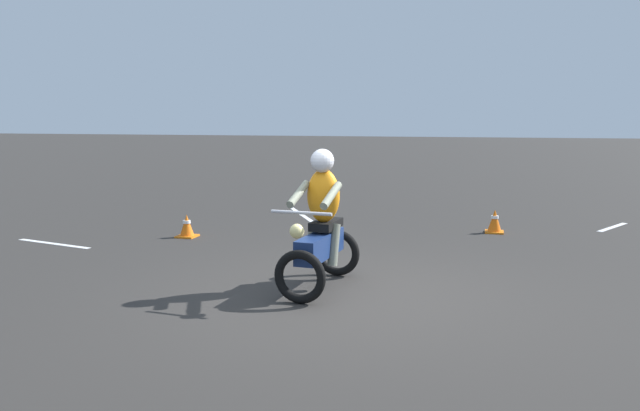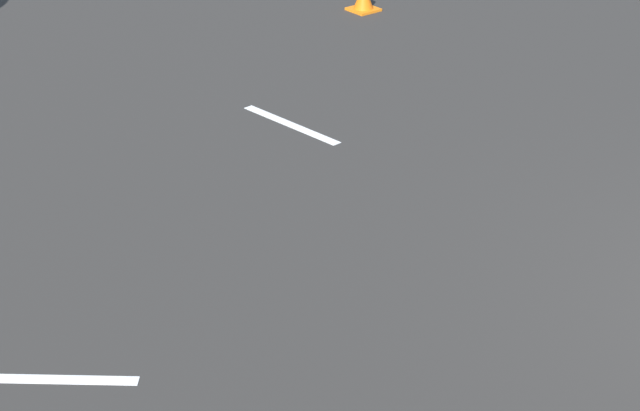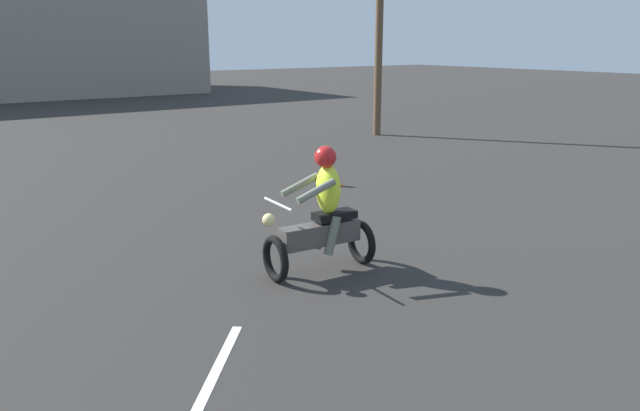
{
  "view_description": "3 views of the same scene",
  "coord_description": "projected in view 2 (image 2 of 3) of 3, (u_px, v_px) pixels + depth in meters",
  "views": [
    {
      "loc": [
        6.75,
        1.56,
        2.02
      ],
      "look_at": [
        -0.22,
        -0.35,
        1.0
      ],
      "focal_mm": 35.0,
      "sensor_mm": 36.0,
      "label": 1
    },
    {
      "loc": [
        -2.92,
        7.99,
        4.66
      ],
      "look_at": [
        2.86,
        3.3,
        0.9
      ],
      "focal_mm": 70.0,
      "sensor_mm": 36.0,
      "label": 2
    },
    {
      "loc": [
        1.45,
        0.75,
        2.92
      ],
      "look_at": [
        5.95,
        6.95,
        0.9
      ],
      "focal_mm": 35.0,
      "sensor_mm": 36.0,
      "label": 3
    }
  ],
  "objects": [
    {
      "name": "lane_stripe_e",
      "position": [
        291.0,
        125.0,
        11.86
      ],
      "size": [
        1.26,
        0.21,
        0.01
      ],
      "primitive_type": "cube",
      "rotation": [
        0.0,
        0.0,
        1.66
      ],
      "color": "silver",
      "rests_on": "ground"
    }
  ]
}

